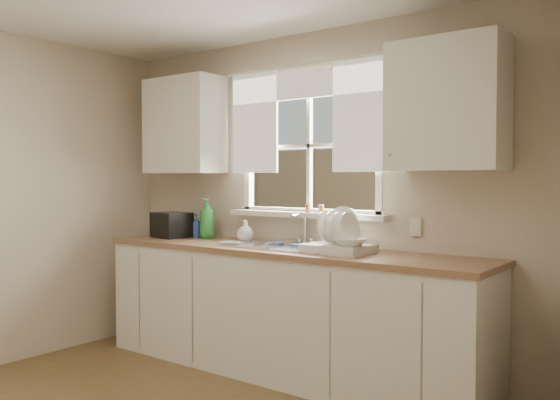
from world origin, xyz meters
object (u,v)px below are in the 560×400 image
Objects in this scene: soap_bottle_a at (207,218)px; cup at (159,232)px; dish_rack at (339,242)px; black_appliance at (172,225)px.

soap_bottle_a is 3.05× the size of cup.
cup is (-0.38, -0.18, -0.12)m from soap_bottle_a.
dish_rack reaches higher than black_appliance.
cup is at bearing -179.51° from dish_rack.
dish_rack is at bearing 15.84° from cup.
dish_rack is 1.75m from cup.
cup is at bearing -146.82° from black_appliance.
dish_rack is at bearing 7.07° from black_appliance.
black_appliance is at bearing 178.89° from dish_rack.
black_appliance is at bearing 40.34° from cup.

